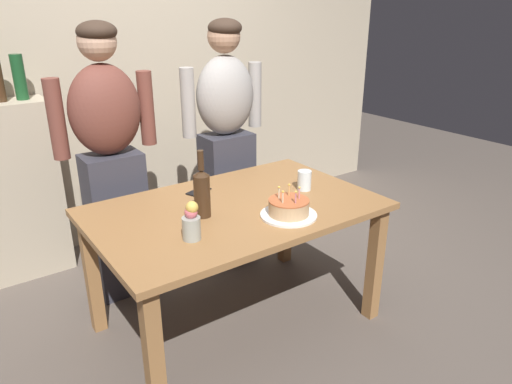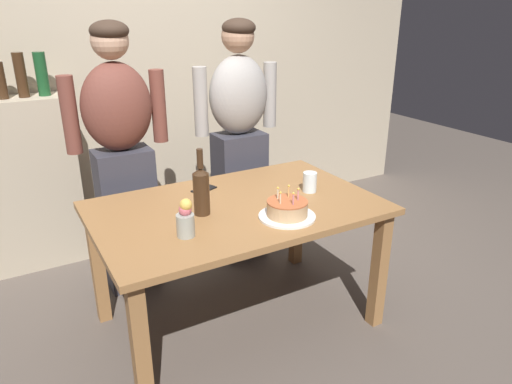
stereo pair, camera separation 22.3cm
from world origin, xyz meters
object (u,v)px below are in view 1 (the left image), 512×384
Objects in this scene: wine_bottle at (202,192)px; person_man_bearded at (111,162)px; cell_phone at (199,191)px; person_woman_cardigan at (226,141)px; water_glass_near at (304,180)px; flower_vase at (191,222)px; birthday_cake at (289,209)px.

wine_bottle is 0.21× the size of person_man_bearded.
cell_phone is 0.09× the size of person_man_bearded.
person_man_bearded and person_woman_cardigan have the same top height.
person_woman_cardigan is at bearing 50.64° from wine_bottle.
water_glass_near is 0.33× the size of wine_bottle.
wine_bottle is at bearing 50.64° from person_woman_cardigan.
person_woman_cardigan reaches higher than cell_phone.
flower_vase is at bearing 50.40° from person_woman_cardigan.
birthday_cake is at bearing -142.48° from water_glass_near.
flower_vase is at bearing 92.39° from person_man_bearded.
flower_vase reaches higher than water_glass_near.
person_woman_cardigan is (0.25, 0.98, 0.09)m from birthday_cake.
birthday_cake is at bearing -90.62° from cell_phone.
wine_bottle is (-0.66, 0.02, 0.08)m from water_glass_near.
cell_phone is at bearing 43.13° from person_woman_cardigan.
wine_bottle is at bearing -136.42° from cell_phone.
birthday_cake is at bearing 119.35° from person_man_bearded.
flower_vase is 0.11× the size of person_man_bearded.
birthday_cake is 0.39m from water_glass_near.
birthday_cake is at bearing -35.73° from wine_bottle.
cell_phone is at bearing 110.59° from birthday_cake.
person_woman_cardigan is at bearing 75.84° from birthday_cake.
person_man_bearded reaches higher than water_glass_near.
cell_phone is (-0.52, 0.32, -0.05)m from water_glass_near.
birthday_cake reaches higher than water_glass_near.
birthday_cake is 0.17× the size of person_man_bearded.
person_man_bearded is at bearing 92.39° from flower_vase.
person_man_bearded reaches higher than birthday_cake.
cell_phone is 0.09× the size of person_woman_cardigan.
person_man_bearded is at bearing 107.60° from cell_phone.
wine_bottle reaches higher than birthday_cake.
person_woman_cardigan is (0.80, 0.00, 0.00)m from person_man_bearded.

